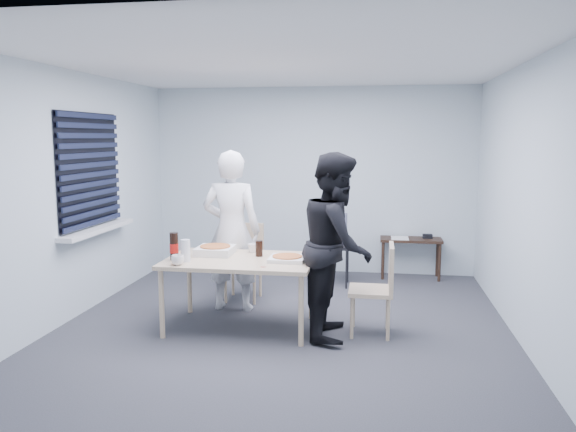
% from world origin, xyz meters
% --- Properties ---
extents(room, '(5.00, 5.00, 5.00)m').
position_xyz_m(room, '(-2.20, 0.40, 1.44)').
color(room, '#323237').
rests_on(room, ground).
extents(dining_table, '(1.46, 0.92, 0.71)m').
position_xyz_m(dining_table, '(-0.43, -0.06, 0.65)').
color(dining_table, beige).
rests_on(dining_table, ground).
extents(chair_far, '(0.42, 0.42, 0.89)m').
position_xyz_m(chair_far, '(-0.63, 0.99, 0.51)').
color(chair_far, beige).
rests_on(chair_far, ground).
extents(chair_right, '(0.42, 0.42, 0.89)m').
position_xyz_m(chair_right, '(0.95, -0.03, 0.51)').
color(chair_right, beige).
rests_on(chair_right, ground).
extents(person_white, '(0.65, 0.42, 1.77)m').
position_xyz_m(person_white, '(-0.67, 0.55, 0.89)').
color(person_white, white).
rests_on(person_white, ground).
extents(person_black, '(0.47, 0.86, 1.77)m').
position_xyz_m(person_black, '(0.54, -0.10, 0.89)').
color(person_black, black).
rests_on(person_black, ground).
extents(side_table, '(0.82, 0.36, 0.55)m').
position_xyz_m(side_table, '(1.38, 2.28, 0.47)').
color(side_table, '#362316').
rests_on(side_table, ground).
extents(stool, '(0.39, 0.39, 0.54)m').
position_xyz_m(stool, '(0.39, 1.74, 0.43)').
color(stool, black).
rests_on(stool, ground).
extents(backpack, '(0.29, 0.21, 0.40)m').
position_xyz_m(backpack, '(0.39, 1.73, 0.73)').
color(backpack, slate).
rests_on(backpack, stool).
extents(pizza_box_a, '(0.37, 0.37, 0.09)m').
position_xyz_m(pizza_box_a, '(-0.73, 0.12, 0.75)').
color(pizza_box_a, silver).
rests_on(pizza_box_a, dining_table).
extents(pizza_box_b, '(0.34, 0.34, 0.05)m').
position_xyz_m(pizza_box_b, '(0.05, -0.06, 0.73)').
color(pizza_box_b, silver).
rests_on(pizza_box_b, dining_table).
extents(mug_a, '(0.17, 0.17, 0.10)m').
position_xyz_m(mug_a, '(-0.94, -0.42, 0.76)').
color(mug_a, white).
rests_on(mug_a, dining_table).
extents(mug_b, '(0.10, 0.10, 0.09)m').
position_xyz_m(mug_b, '(-0.37, 0.27, 0.76)').
color(mug_b, white).
rests_on(mug_b, dining_table).
extents(cola_glass, '(0.09, 0.09, 0.16)m').
position_xyz_m(cola_glass, '(-0.26, 0.09, 0.79)').
color(cola_glass, black).
rests_on(cola_glass, dining_table).
extents(soda_bottle, '(0.09, 0.09, 0.27)m').
position_xyz_m(soda_bottle, '(-1.05, -0.21, 0.84)').
color(soda_bottle, black).
rests_on(soda_bottle, dining_table).
extents(plastic_cups, '(0.12, 0.12, 0.22)m').
position_xyz_m(plastic_cups, '(-0.91, -0.26, 0.82)').
color(plastic_cups, silver).
rests_on(plastic_cups, dining_table).
extents(rubber_band, '(0.07, 0.07, 0.00)m').
position_xyz_m(rubber_band, '(-0.12, -0.37, 0.71)').
color(rubber_band, red).
rests_on(rubber_band, dining_table).
extents(papers, '(0.33, 0.38, 0.01)m').
position_xyz_m(papers, '(1.23, 2.26, 0.55)').
color(papers, white).
rests_on(papers, side_table).
extents(black_box, '(0.14, 0.10, 0.05)m').
position_xyz_m(black_box, '(1.60, 2.32, 0.57)').
color(black_box, black).
rests_on(black_box, side_table).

